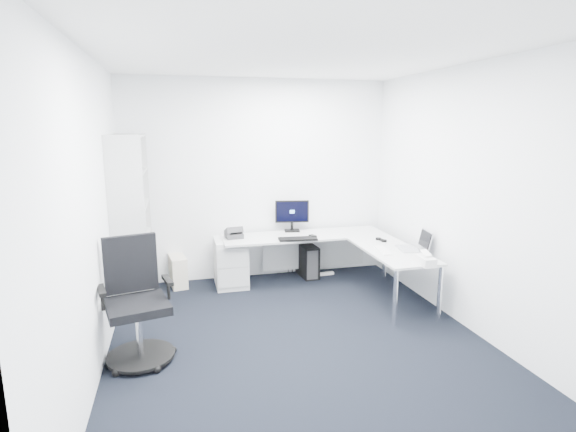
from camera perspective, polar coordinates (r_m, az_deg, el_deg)
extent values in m
plane|color=black|center=(4.58, 1.46, -15.71)|extent=(4.20, 4.20, 0.00)
plane|color=white|center=(4.12, 1.66, 19.99)|extent=(4.20, 4.20, 0.00)
cube|color=white|center=(6.16, -3.76, 4.55)|extent=(3.60, 0.02, 2.70)
cube|color=white|center=(2.25, 16.34, -8.20)|extent=(3.60, 0.02, 2.70)
cube|color=white|center=(4.05, -23.80, -0.06)|extent=(0.02, 4.20, 2.70)
cube|color=white|center=(4.93, 22.12, 2.00)|extent=(0.02, 4.20, 2.70)
cube|color=#B4B6B6|center=(5.99, -7.26, -5.86)|extent=(0.41, 0.51, 0.63)
cube|color=black|center=(6.34, 2.47, -5.65)|extent=(0.24, 0.47, 0.45)
cube|color=beige|center=(6.14, -13.81, -6.78)|extent=(0.25, 0.45, 0.40)
cube|color=silver|center=(6.43, 4.46, -7.35)|extent=(0.32, 0.08, 0.04)
cube|color=black|center=(5.77, 1.26, -2.92)|extent=(0.51, 0.22, 0.02)
cube|color=black|center=(5.89, 3.15, -2.59)|extent=(0.09, 0.12, 0.03)
cube|color=silver|center=(5.39, 12.01, -4.29)|extent=(0.17, 0.40, 0.01)
sphere|color=#CF5D12|center=(5.08, 16.49, -5.13)|extent=(0.07, 0.07, 0.07)
cube|color=silver|center=(4.97, 17.05, -5.45)|extent=(0.15, 0.26, 0.09)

